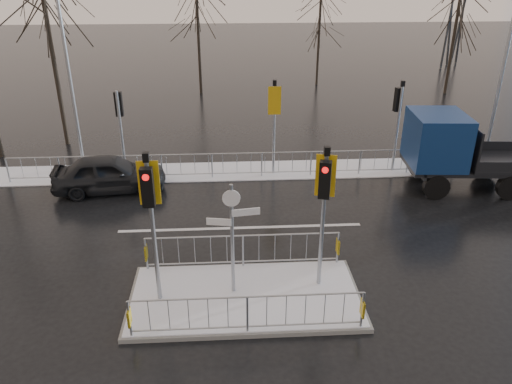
{
  "coord_description": "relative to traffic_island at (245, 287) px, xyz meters",
  "views": [
    {
      "loc": [
        -0.36,
        -10.59,
        8.12
      ],
      "look_at": [
        0.45,
        2.75,
        1.8
      ],
      "focal_mm": 35.0,
      "sensor_mm": 36.0,
      "label": 1
    }
  ],
  "objects": [
    {
      "name": "far_kerb_fixtures",
      "position": [
        0.31,
        8.08,
        0.63
      ],
      "size": [
        18.0,
        0.65,
        3.83
      ],
      "color": "#939AA1",
      "rests_on": "ground"
    },
    {
      "name": "street_lamp_left",
      "position": [
        -6.42,
        9.49,
        4.1
      ],
      "size": [
        1.25,
        0.18,
        8.2
      ],
      "color": "#939AA1",
      "rests_on": "ground"
    },
    {
      "name": "street_lamp_right",
      "position": [
        10.58,
        8.49,
        4.0
      ],
      "size": [
        1.25,
        0.18,
        8.0
      ],
      "color": "#939AA1",
      "rests_on": "ground"
    },
    {
      "name": "tree_near_b",
      "position": [
        -7.99,
        12.49,
        4.76
      ],
      "size": [
        4.0,
        4.0,
        7.55
      ],
      "color": "black",
      "rests_on": "ground"
    },
    {
      "name": "snow_verge",
      "position": [
        0.01,
        8.59,
        -0.37
      ],
      "size": [
        30.0,
        2.0,
        0.04
      ],
      "primitive_type": "cube",
      "color": "white",
      "rests_on": "ground"
    },
    {
      "name": "lane_markings",
      "position": [
        0.01,
        -0.34,
        -0.39
      ],
      "size": [
        8.0,
        11.38,
        0.01
      ],
      "color": "silver",
      "rests_on": "ground"
    },
    {
      "name": "tree_far_b",
      "position": [
        6.01,
        23.99,
        3.79
      ],
      "size": [
        3.25,
        3.25,
        6.14
      ],
      "color": "black",
      "rests_on": "ground"
    },
    {
      "name": "ground",
      "position": [
        0.01,
        -0.01,
        -0.39
      ],
      "size": [
        120.0,
        120.0,
        0.0
      ],
      "primitive_type": "plane",
      "color": "black",
      "rests_on": "ground"
    },
    {
      "name": "flatbed_truck",
      "position": [
        8.33,
        6.5,
        1.17
      ],
      "size": [
        6.49,
        2.75,
        2.94
      ],
      "color": "black",
      "rests_on": "ground"
    },
    {
      "name": "traffic_island",
      "position": [
        0.0,
        0.0,
        0.0
      ],
      "size": [
        6.0,
        3.04,
        4.15
      ],
      "color": "slate",
      "rests_on": "ground"
    },
    {
      "name": "tree_far_a",
      "position": [
        -1.99,
        21.99,
        4.43
      ],
      "size": [
        3.75,
        3.75,
        7.08
      ],
      "color": "black",
      "rests_on": "ground"
    },
    {
      "name": "tree_far_c",
      "position": [
        14.01,
        20.99,
        4.76
      ],
      "size": [
        4.0,
        4.0,
        7.55
      ],
      "color": "black",
      "rests_on": "ground"
    },
    {
      "name": "car_far_lane",
      "position": [
        -4.83,
        7.01,
        0.32
      ],
      "size": [
        4.3,
        2.09,
        1.42
      ],
      "primitive_type": "imported",
      "rotation": [
        0.0,
        0.0,
        1.67
      ],
      "color": "black",
      "rests_on": "ground"
    }
  ]
}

